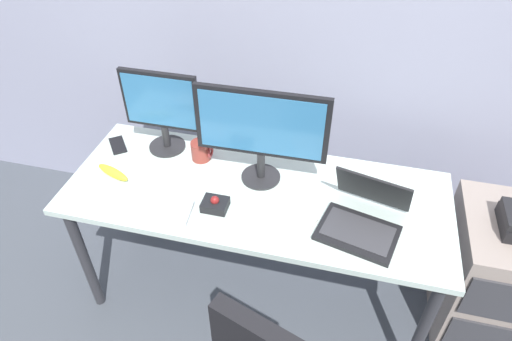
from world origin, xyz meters
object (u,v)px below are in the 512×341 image
at_px(monitor_main, 262,129).
at_px(monitor_side, 161,107).
at_px(banana, 113,172).
at_px(coffee_mug, 201,151).
at_px(trackball_mouse, 215,204).
at_px(laptop, 363,217).
at_px(paper_notepad, 290,228).
at_px(file_cabinet, 491,276).
at_px(cell_phone, 118,145).
at_px(keyboard, 144,208).

height_order(monitor_main, monitor_side, monitor_main).
bearing_deg(banana, monitor_main, 12.40).
bearing_deg(coffee_mug, trackball_mouse, -61.43).
xyz_separation_m(laptop, paper_notepad, (-0.28, -0.09, -0.04)).
height_order(file_cabinet, paper_notepad, paper_notepad).
relative_size(monitor_main, cell_phone, 4.07).
bearing_deg(keyboard, coffee_mug, 72.54).
bearing_deg(file_cabinet, trackball_mouse, -168.90).
bearing_deg(coffee_mug, file_cabinet, -2.38).
height_order(laptop, paper_notepad, laptop).
xyz_separation_m(file_cabinet, cell_phone, (-1.89, 0.05, 0.40)).
bearing_deg(coffee_mug, paper_notepad, -34.95).
bearing_deg(cell_phone, coffee_mug, -36.85).
distance_m(file_cabinet, paper_notepad, 1.06).
height_order(monitor_main, coffee_mug, monitor_main).
relative_size(laptop, banana, 2.04).
distance_m(trackball_mouse, cell_phone, 0.68).
relative_size(file_cabinet, trackball_mouse, 6.27).
height_order(trackball_mouse, coffee_mug, coffee_mug).
height_order(keyboard, cell_phone, keyboard).
xyz_separation_m(trackball_mouse, banana, (-0.53, 0.09, -0.00)).
bearing_deg(banana, keyboard, -36.65).
distance_m(cell_phone, banana, 0.23).
bearing_deg(keyboard, file_cabinet, 12.05).
xyz_separation_m(laptop, coffee_mug, (-0.79, 0.26, -0.00)).
distance_m(keyboard, cell_phone, 0.50).
xyz_separation_m(cell_phone, banana, (0.09, -0.21, 0.02)).
relative_size(keyboard, cell_phone, 2.96).
bearing_deg(banana, coffee_mug, 31.64).
bearing_deg(trackball_mouse, cell_phone, 153.73).
xyz_separation_m(laptop, banana, (-1.14, 0.04, -0.03)).
bearing_deg(monitor_main, monitor_side, 167.36).
height_order(file_cabinet, trackball_mouse, trackball_mouse).
xyz_separation_m(coffee_mug, paper_notepad, (0.50, -0.35, -0.04)).
relative_size(cell_phone, banana, 0.75).
height_order(laptop, banana, laptop).
bearing_deg(coffee_mug, monitor_main, -12.90).
distance_m(file_cabinet, trackball_mouse, 1.36).
height_order(monitor_main, paper_notepad, monitor_main).
relative_size(file_cabinet, paper_notepad, 3.31).
relative_size(monitor_side, laptop, 1.08).
relative_size(monitor_side, cell_phone, 2.94).
relative_size(keyboard, trackball_mouse, 3.82).
bearing_deg(cell_phone, banana, -105.26).
distance_m(monitor_side, paper_notepad, 0.83).
bearing_deg(monitor_side, coffee_mug, -12.23).
xyz_separation_m(monitor_main, keyboard, (-0.44, -0.32, -0.26)).
bearing_deg(file_cabinet, keyboard, -167.95).
height_order(monitor_side, cell_phone, monitor_side).
xyz_separation_m(file_cabinet, laptop, (-0.65, -0.20, 0.44)).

